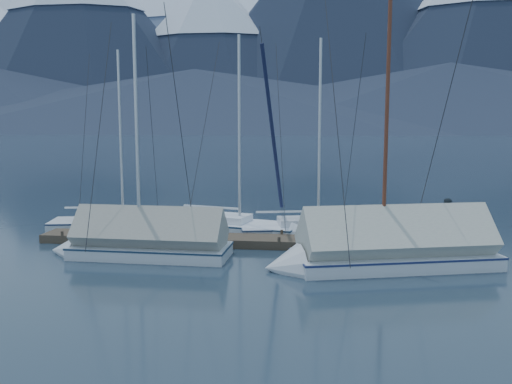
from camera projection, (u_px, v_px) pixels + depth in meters
The scene contains 10 objects.
ground at pixel (249, 257), 20.15m from camera, with size 1000.00×1000.00×0.00m, color #162331.
mountain_range at pixel (328, 44), 376.42m from camera, with size 877.00×584.00×150.50m.
dock at pixel (256, 243), 22.11m from camera, with size 18.00×1.50×0.54m.
mooring_posts at pixel (244, 237), 22.14m from camera, with size 15.12×1.52×0.35m.
sailboat_open_left at pixel (134, 225), 25.58m from camera, with size 7.10×3.32×9.08m.
sailboat_open_mid at pixel (250, 230), 24.46m from camera, with size 7.58×3.78×9.66m.
sailboat_open_right at pixel (329, 231), 24.23m from camera, with size 7.39×3.57×9.42m.
sailboat_covered_near at pixel (378, 252), 18.73m from camera, with size 8.45×4.53×10.51m.
sailboat_covered_far at pixel (136, 244), 20.25m from camera, with size 6.96×2.94×9.69m.
person at pixel (448, 220), 20.96m from camera, with size 0.64×0.42×1.75m, color black.
Camera 1 is at (2.72, -19.48, 5.03)m, focal length 38.00 mm.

